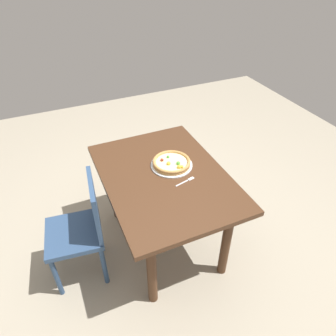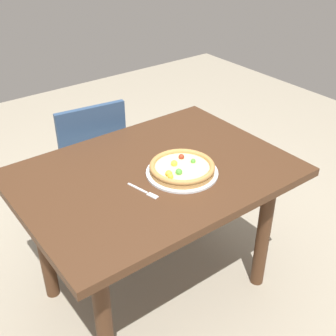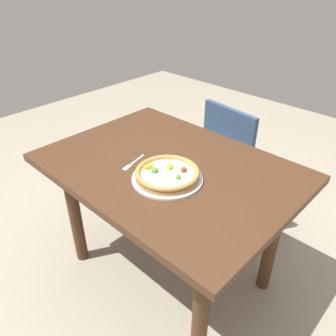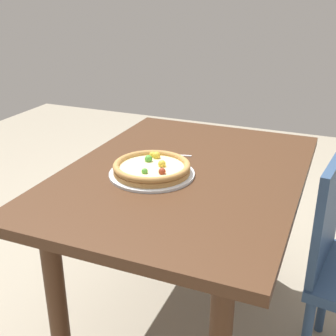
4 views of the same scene
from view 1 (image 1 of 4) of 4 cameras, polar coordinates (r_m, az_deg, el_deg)
ground_plane at (r=2.81m, az=-0.57°, el=-13.24°), size 6.00×6.00×0.00m
dining_table at (r=2.35m, az=-0.66°, el=-3.43°), size 1.22×0.88×0.75m
chair_near at (r=2.35m, az=-15.65°, el=-10.53°), size 0.45×0.45×0.87m
plate at (r=2.37m, az=0.66°, el=0.56°), size 0.32×0.32×0.01m
pizza at (r=2.35m, az=0.67°, el=1.05°), size 0.29×0.29×0.05m
fork at (r=2.23m, az=3.44°, el=-2.41°), size 0.05×0.16×0.00m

